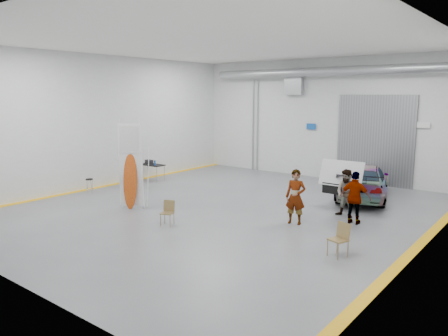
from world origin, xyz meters
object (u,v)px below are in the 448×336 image
Objects in this scene: folding_chair_near at (168,218)px; folding_chair_far at (338,246)px; person_c at (355,198)px; surfboard_display at (128,173)px; shop_stool at (90,186)px; sedan_car at (363,181)px; office_chair at (127,177)px; work_table at (151,164)px; person_a at (296,197)px; person_b at (347,193)px.

folding_chair_far reaches higher than folding_chair_near.
person_c is 1.96× the size of folding_chair_far.
person_c is 8.10m from surfboard_display.
shop_stool is (-11.54, 0.46, 0.04)m from folding_chair_far.
sedan_car is 11.55m from shop_stool.
office_chair is (-11.38, 2.35, 0.15)m from folding_chair_far.
sedan_car is at bearing 38.70° from office_chair.
folding_chair_near is at bearing -11.68° from shop_stool.
work_table is at bearing -12.46° from person_c.
work_table is at bearing -1.22° from sedan_car.
person_c is at bearing 89.74° from sedan_car.
person_a is 9.06m from office_chair.
office_chair is (-9.04, 0.41, -0.48)m from person_a.
office_chair is (-10.58, -0.78, -0.45)m from person_c.
person_a is (-0.38, -4.96, 0.21)m from sedan_car.
surfboard_display is 4.20× the size of folding_chair_near.
person_a is at bearing 68.29° from sedan_car.
sedan_car is 5.36× the size of folding_chair_far.
shop_stool is at bearing 145.82° from folding_chair_near.
folding_chair_near is at bearing -128.89° from person_b.
work_table is 1.82m from office_chair.
folding_chair_far is at bearing -14.42° from folding_chair_near.
person_c is at bearing -5.24° from work_table.
person_b is at bearing 47.83° from person_a.
office_chair is at bearing 8.50° from sedan_car.
person_b is at bearing -2.05° from work_table.
surfboard_display is 5.31× the size of shop_stool.
shop_stool is at bearing 16.63° from sedan_car.
shop_stool is at bearing -163.27° from folding_chair_far.
person_b is 6.20m from folding_chair_near.
person_a reaches higher than folding_chair_near.
work_table is (-3.43, 4.27, -0.56)m from surfboard_display.
work_table reaches higher than shop_stool.
folding_chair_far is (0.81, -3.13, -0.60)m from person_c.
person_b is 1.29× the size of work_table.
folding_chair_near is (-4.18, -4.53, -0.59)m from person_b.
work_table is at bearing 179.51° from folding_chair_far.
sedan_car is 1.43× the size of surfboard_display.
person_a reaches higher than folding_chair_far.
office_chair is (-5.86, 3.13, 0.18)m from folding_chair_near.
office_chair reaches higher than folding_chair_near.
person_b is at bearing -56.71° from person_c.
surfboard_display is at bearing -159.94° from folding_chair_far.
folding_chair_near is 0.83× the size of office_chair.
surfboard_display is (-6.86, -3.90, 0.52)m from person_b.
office_chair is at bearing -168.27° from person_b.
shop_stool is (-10.20, -3.29, -0.52)m from person_b.
person_a reaches higher than person_b.
surfboard_display reaches higher than office_chair.
person_b is 0.82m from person_c.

